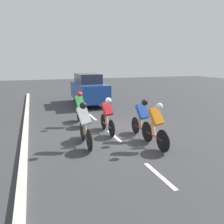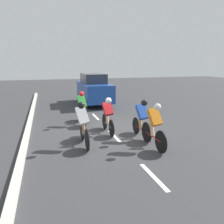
# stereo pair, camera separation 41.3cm
# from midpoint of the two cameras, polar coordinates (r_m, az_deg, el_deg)

# --- Properties ---
(ground_plane) EXTENTS (60.00, 60.00, 0.00)m
(ground_plane) POSITION_cam_midpoint_polar(r_m,az_deg,el_deg) (8.92, -2.04, -5.17)
(ground_plane) COLOR #38383A
(lane_stripe_near) EXTENTS (0.12, 1.40, 0.01)m
(lane_stripe_near) POSITION_cam_midpoint_polar(r_m,az_deg,el_deg) (5.74, 10.19, -15.99)
(lane_stripe_near) COLOR white
(lane_stripe_near) RESTS_ON ground
(lane_stripe_mid) EXTENTS (0.12, 1.40, 0.01)m
(lane_stripe_mid) POSITION_cam_midpoint_polar(r_m,az_deg,el_deg) (8.42, -0.84, -6.26)
(lane_stripe_mid) COLOR white
(lane_stripe_mid) RESTS_ON ground
(lane_stripe_far) EXTENTS (0.12, 1.40, 0.01)m
(lane_stripe_far) POSITION_cam_midpoint_polar(r_m,az_deg,el_deg) (11.36, -6.17, -1.28)
(lane_stripe_far) COLOR white
(lane_stripe_far) RESTS_ON ground
(curb) EXTENTS (0.20, 25.44, 0.14)m
(curb) POSITION_cam_midpoint_polar(r_m,az_deg,el_deg) (8.00, -23.26, -7.87)
(curb) COLOR beige
(curb) RESTS_ON ground
(cyclist_orange) EXTENTS (0.38, 1.73, 1.54)m
(cyclist_orange) POSITION_cam_midpoint_polar(r_m,az_deg,el_deg) (7.20, 9.70, -3.17)
(cyclist_orange) COLOR black
(cyclist_orange) RESTS_ON ground
(cyclist_green) EXTENTS (0.39, 1.72, 1.54)m
(cyclist_green) POSITION_cam_midpoint_polar(r_m,az_deg,el_deg) (9.86, -9.54, 1.20)
(cyclist_green) COLOR black
(cyclist_green) RESTS_ON ground
(cyclist_red) EXTENTS (0.38, 1.66, 1.48)m
(cyclist_red) POSITION_cam_midpoint_polar(r_m,az_deg,el_deg) (8.49, -2.61, -0.60)
(cyclist_red) COLOR black
(cyclist_red) RESTS_ON ground
(cyclist_white) EXTENTS (0.44, 1.70, 1.56)m
(cyclist_white) POSITION_cam_midpoint_polar(r_m,az_deg,el_deg) (7.21, -8.83, -2.93)
(cyclist_white) COLOR black
(cyclist_white) RESTS_ON ground
(cyclist_blue) EXTENTS (0.38, 1.64, 1.51)m
(cyclist_blue) POSITION_cam_midpoint_polar(r_m,az_deg,el_deg) (8.03, 6.39, -1.37)
(cyclist_blue) COLOR black
(cyclist_blue) RESTS_ON ground
(support_car) EXTENTS (1.70, 4.18, 2.03)m
(support_car) POSITION_cam_midpoint_polar(r_m,az_deg,el_deg) (14.76, -6.93, 5.97)
(support_car) COLOR black
(support_car) RESTS_ON ground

